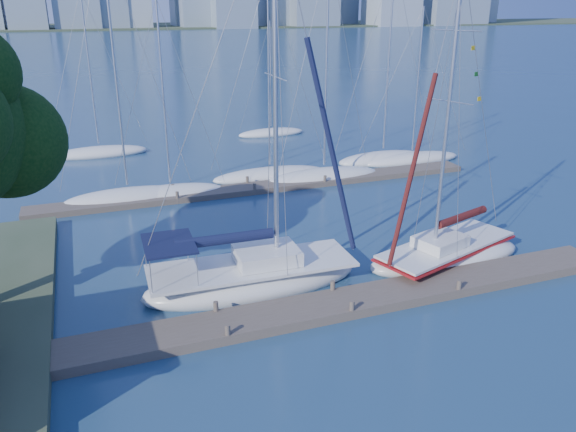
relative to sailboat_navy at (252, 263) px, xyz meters
name	(u,v)px	position (x,y,z in m)	size (l,w,h in m)	color
ground	(342,308)	(2.88, -2.98, -1.19)	(700.00, 700.00, 0.00)	navy
near_dock	(342,304)	(2.88, -2.98, -0.99)	(26.00, 2.00, 0.40)	brown
far_dock	(265,187)	(4.88, 13.02, -1.01)	(30.00, 1.80, 0.36)	brown
far_shore	(86,27)	(2.88, 317.02, -1.19)	(800.00, 100.00, 1.50)	#38472D
sailboat_navy	(252,263)	(0.00, 0.00, 0.00)	(9.66, 3.43, 16.10)	silver
sailboat_maroon	(447,240)	(9.45, -0.73, -0.06)	(8.51, 4.98, 13.92)	silver
bg_boat_0	(129,196)	(-3.93, 13.78, -0.88)	(8.06, 3.02, 15.78)	silver
bg_boat_1	(171,193)	(-1.28, 13.72, -0.93)	(7.26, 3.89, 12.33)	silver
bg_boat_2	(270,174)	(6.01, 15.41, -0.92)	(8.50, 3.04, 13.93)	silver
bg_boat_3	(324,176)	(9.42, 13.61, -0.89)	(8.68, 5.05, 15.34)	silver
bg_boat_4	(383,158)	(15.71, 16.42, -0.88)	(7.93, 4.39, 15.16)	silver
bg_boat_5	(412,159)	(17.84, 15.62, -0.94)	(8.64, 4.57, 11.85)	silver
bg_boat_6	(100,152)	(-5.01, 26.31, -0.92)	(7.69, 2.44, 13.03)	silver
bg_boat_7	(271,133)	(10.64, 28.69, -0.97)	(6.60, 2.71, 10.58)	silver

